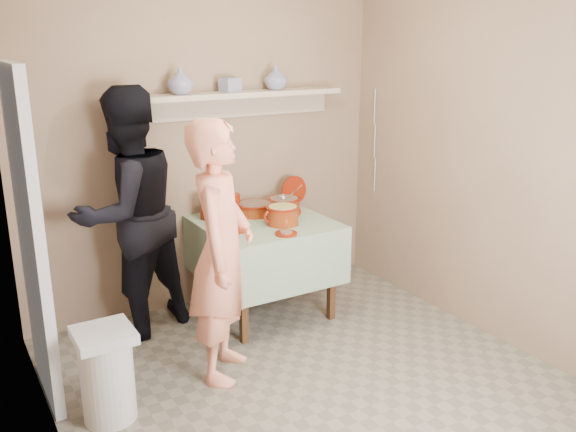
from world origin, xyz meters
TOP-DOWN VIEW (x-y plane):
  - ground at (0.00, 0.00)m, footprint 3.50×3.50m
  - tile_panel at (-1.46, 0.95)m, footprint 0.06×0.70m
  - plate_stack_a at (-0.08, 1.56)m, footprint 0.15×0.15m
  - plate_stack_b at (0.11, 1.57)m, footprint 0.14×0.14m
  - bowl_stack at (-0.06, 1.15)m, footprint 0.15×0.15m
  - empty_bowl at (-0.07, 1.38)m, footprint 0.18×0.18m
  - propped_lid at (0.71, 1.59)m, footprint 0.25×0.05m
  - vase_right at (0.55, 1.61)m, footprint 0.23×0.23m
  - vase_left at (-0.25, 1.61)m, footprint 0.25×0.25m
  - ceramic_box at (0.16, 1.63)m, footprint 0.17×0.15m
  - person_cook at (-0.42, 0.61)m, footprint 0.68×0.73m
  - person_helper at (-0.74, 1.50)m, footprint 1.07×0.95m
  - room_shell at (0.00, 0.00)m, footprint 3.04×3.54m
  - serving_table at (0.25, 1.28)m, footprint 0.97×0.97m
  - cazuela_meat_a at (0.27, 1.47)m, footprint 0.30×0.30m
  - cazuela_meat_b at (0.55, 1.49)m, footprint 0.28×0.28m
  - ladle at (0.53, 1.45)m, footprint 0.08×0.26m
  - cazuela_rice at (0.33, 1.13)m, footprint 0.33×0.25m
  - front_plate at (0.22, 0.90)m, footprint 0.16×0.16m
  - wall_shelf at (0.20, 1.65)m, footprint 1.80×0.25m
  - trash_bin at (-1.21, 0.48)m, footprint 0.32×0.32m
  - electrical_cord at (1.47, 1.48)m, footprint 0.01×0.05m

SIDE VIEW (x-z plane):
  - ground at x=0.00m, z-range 0.00..0.00m
  - trash_bin at x=-1.21m, z-range 0.00..0.56m
  - serving_table at x=0.25m, z-range 0.26..1.02m
  - front_plate at x=0.22m, z-range 0.76..0.78m
  - empty_bowl at x=-0.07m, z-range 0.76..0.81m
  - cazuela_meat_a at x=0.27m, z-range 0.77..0.87m
  - cazuela_meat_b at x=0.55m, z-range 0.77..0.87m
  - bowl_stack at x=-0.06m, z-range 0.76..0.91m
  - person_cook at x=-0.42m, z-range 0.00..1.67m
  - cazuela_rice at x=0.33m, z-range 0.77..0.92m
  - plate_stack_b at x=0.11m, z-range 0.76..0.93m
  - plate_stack_a at x=-0.08m, z-range 0.76..0.96m
  - ladle at x=0.53m, z-range 0.78..0.97m
  - propped_lid at x=0.71m, z-range 0.76..1.01m
  - person_helper at x=-0.74m, z-range 0.00..1.81m
  - tile_panel at x=-1.46m, z-range 0.00..2.00m
  - electrical_cord at x=1.47m, z-range 0.80..1.70m
  - room_shell at x=0.00m, z-range 0.30..2.92m
  - wall_shelf at x=0.20m, z-range 1.57..1.78m
  - ceramic_box at x=0.16m, z-range 1.72..1.83m
  - vase_right at x=0.55m, z-range 1.72..1.91m
  - vase_left at x=-0.25m, z-range 1.72..1.91m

